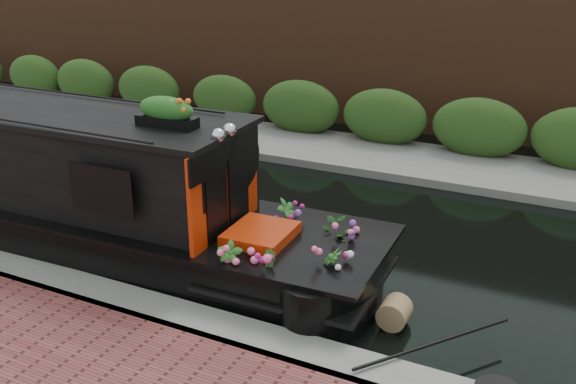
% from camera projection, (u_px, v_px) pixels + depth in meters
% --- Properties ---
extents(ground, '(80.00, 80.00, 0.00)m').
position_uv_depth(ground, '(281.00, 228.00, 10.85)').
color(ground, black).
rests_on(ground, ground).
extents(near_bank_coping, '(40.00, 0.60, 0.50)m').
position_uv_depth(near_bank_coping, '(163.00, 325.00, 8.09)').
color(near_bank_coping, slate).
rests_on(near_bank_coping, ground).
extents(far_bank_path, '(40.00, 2.40, 0.34)m').
position_uv_depth(far_bank_path, '(365.00, 158.00, 14.36)').
color(far_bank_path, slate).
rests_on(far_bank_path, ground).
extents(far_hedge, '(40.00, 1.10, 2.80)m').
position_uv_depth(far_hedge, '(378.00, 147.00, 15.12)').
color(far_hedge, '#244416').
rests_on(far_hedge, ground).
extents(far_brick_wall, '(40.00, 1.00, 8.00)m').
position_uv_depth(far_brick_wall, '(404.00, 126.00, 16.87)').
color(far_brick_wall, '#502F1B').
rests_on(far_brick_wall, ground).
extents(narrowboat, '(12.12, 2.50, 2.83)m').
position_uv_depth(narrowboat, '(10.00, 183.00, 10.49)').
color(narrowboat, black).
rests_on(narrowboat, ground).
extents(rope_fender, '(0.38, 0.37, 0.38)m').
position_uv_depth(rope_fender, '(394.00, 312.00, 8.03)').
color(rope_fender, olive).
rests_on(rope_fender, ground).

